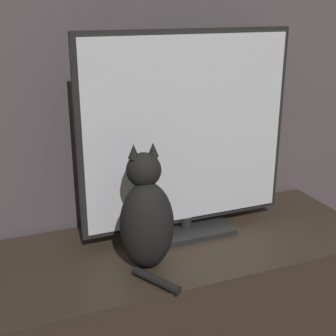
% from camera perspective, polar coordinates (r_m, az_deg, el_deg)
% --- Properties ---
extents(wall_back, '(4.80, 0.05, 2.60)m').
position_cam_1_polar(wall_back, '(1.80, -2.80, 18.05)').
color(wall_back, '#564C51').
rests_on(wall_back, ground_plane).
extents(tv_stand, '(1.46, 0.55, 0.52)m').
position_cam_1_polar(tv_stand, '(1.85, 1.18, -16.31)').
color(tv_stand, '#33281E').
rests_on(tv_stand, ground_plane).
extents(tv, '(0.79, 0.20, 0.74)m').
position_cam_1_polar(tv, '(1.67, 2.29, 3.63)').
color(tv, black).
rests_on(tv, tv_stand).
extents(cat, '(0.19, 0.29, 0.42)m').
position_cam_1_polar(cat, '(1.51, -2.67, -6.10)').
color(cat, black).
rests_on(cat, tv_stand).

